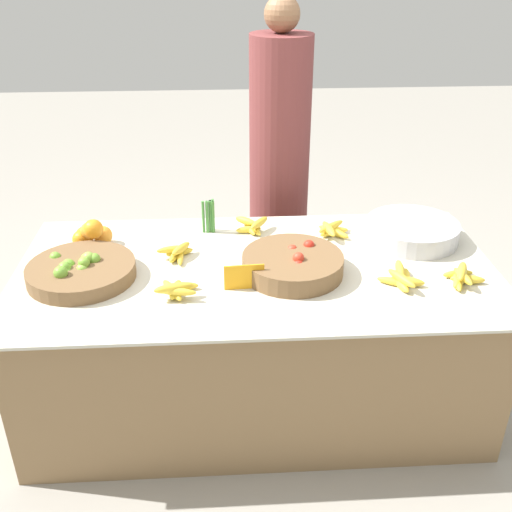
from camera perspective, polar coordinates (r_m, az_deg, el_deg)
ground_plane at (r=2.73m, az=0.00°, el=-12.81°), size 12.00×12.00×0.00m
market_table at (r=2.53m, az=0.00°, el=-7.36°), size 1.89×0.96×0.64m
lime_bowl at (r=2.37m, az=-16.35°, el=-1.36°), size 0.41×0.41×0.10m
tomato_basket at (r=2.31m, az=3.51°, el=-0.77°), size 0.39×0.39×0.10m
orange_pile at (r=2.59m, az=-15.55°, el=1.98°), size 0.16×0.14×0.14m
metal_bowl at (r=2.65m, az=14.63°, el=2.33°), size 0.39×0.39×0.08m
price_sign at (r=2.20m, az=-1.13°, el=-2.01°), size 0.15×0.01×0.10m
veg_bundle at (r=2.63m, az=-4.42°, el=3.78°), size 0.06×0.04×0.15m
banana_bunch_front_right at (r=2.64m, az=-0.38°, el=2.89°), size 0.16×0.14×0.06m
banana_bunch_front_center at (r=2.30m, az=13.72°, el=-2.09°), size 0.18×0.21×0.06m
banana_bunch_middle_right at (r=2.19m, az=-7.68°, el=-3.14°), size 0.16×0.16×0.06m
banana_bunch_middle_left at (r=2.63m, az=7.28°, el=2.45°), size 0.15×0.17×0.06m
banana_bunch_front_left at (r=2.38m, az=18.98°, el=-1.89°), size 0.15×0.16×0.06m
banana_bunch_back_center at (r=2.44m, az=-7.48°, el=0.37°), size 0.15×0.16×0.06m
vendor_person at (r=3.09m, az=2.21°, el=7.96°), size 0.30×0.30×1.57m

